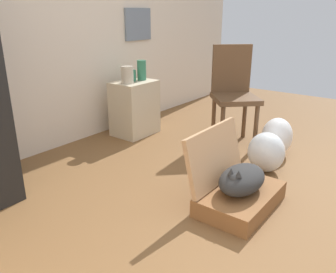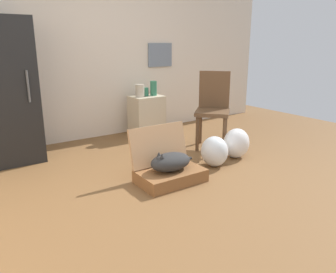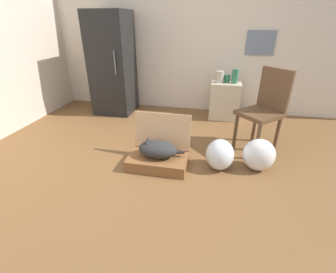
# 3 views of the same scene
# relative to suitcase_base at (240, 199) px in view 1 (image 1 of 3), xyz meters

# --- Properties ---
(ground_plane) EXTENTS (7.68, 7.68, 0.00)m
(ground_plane) POSITION_rel_suitcase_base_xyz_m (0.07, -0.17, -0.07)
(ground_plane) COLOR brown
(ground_plane) RESTS_ON ground
(wall_back) EXTENTS (6.40, 0.15, 2.60)m
(wall_back) POSITION_rel_suitcase_base_xyz_m (0.07, 2.09, 1.23)
(wall_back) COLOR beige
(wall_back) RESTS_ON ground
(suitcase_base) EXTENTS (0.66, 0.42, 0.13)m
(suitcase_base) POSITION_rel_suitcase_base_xyz_m (0.00, 0.00, 0.00)
(suitcase_base) COLOR brown
(suitcase_base) RESTS_ON ground
(suitcase_lid) EXTENTS (0.66, 0.13, 0.42)m
(suitcase_lid) POSITION_rel_suitcase_base_xyz_m (0.00, 0.22, 0.27)
(suitcase_lid) COLOR tan
(suitcase_lid) RESTS_ON suitcase_base
(cat) EXTENTS (0.52, 0.28, 0.21)m
(cat) POSITION_rel_suitcase_base_xyz_m (-0.00, 0.00, 0.16)
(cat) COLOR #2D2D2D
(cat) RESTS_ON suitcase_base
(plastic_bag_white) EXTENTS (0.31, 0.32, 0.35)m
(plastic_bag_white) POSITION_rel_suitcase_base_xyz_m (0.68, 0.10, 0.11)
(plastic_bag_white) COLOR silver
(plastic_bag_white) RESTS_ON ground
(plastic_bag_clear) EXTENTS (0.35, 0.29, 0.37)m
(plastic_bag_clear) POSITION_rel_suitcase_base_xyz_m (1.10, 0.17, 0.12)
(plastic_bag_clear) COLOR white
(plastic_bag_clear) RESTS_ON ground
(side_table) EXTENTS (0.47, 0.36, 0.61)m
(side_table) POSITION_rel_suitcase_base_xyz_m (0.72, 1.68, 0.24)
(side_table) COLOR beige
(side_table) RESTS_ON ground
(vase_tall) EXTENTS (0.13, 0.13, 0.18)m
(vase_tall) POSITION_rel_suitcase_base_xyz_m (0.61, 1.66, 0.63)
(vase_tall) COLOR #B7AD99
(vase_tall) RESTS_ON side_table
(vase_short) EXTENTS (0.10, 0.10, 0.22)m
(vase_short) POSITION_rel_suitcase_base_xyz_m (0.84, 1.66, 0.65)
(vase_short) COLOR #2D7051
(vase_short) RESTS_ON side_table
(vase_round) EXTENTS (0.10, 0.10, 0.12)m
(vase_round) POSITION_rel_suitcase_base_xyz_m (0.72, 1.71, 0.60)
(vase_round) COLOR #2D7051
(vase_round) RESTS_ON side_table
(chair) EXTENTS (0.62, 0.62, 1.01)m
(chair) POSITION_rel_suitcase_base_xyz_m (1.17, 0.69, 0.48)
(chair) COLOR brown
(chair) RESTS_ON ground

